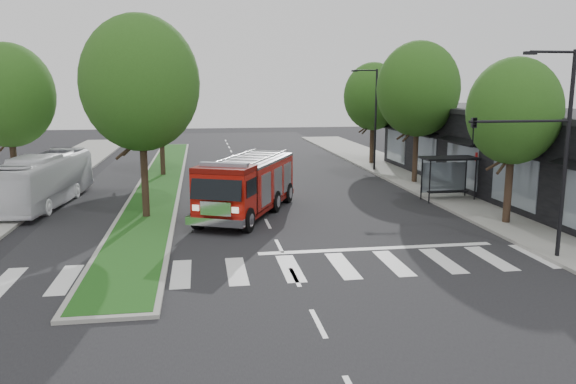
% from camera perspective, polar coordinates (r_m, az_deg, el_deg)
% --- Properties ---
extents(ground, '(140.00, 140.00, 0.00)m').
position_cam_1_polar(ground, '(23.88, -0.91, -5.53)').
color(ground, black).
rests_on(ground, ground).
extents(sidewalk_right, '(5.00, 80.00, 0.15)m').
position_cam_1_polar(sidewalk_right, '(36.87, 16.41, -0.07)').
color(sidewalk_right, gray).
rests_on(sidewalk_right, ground).
extents(median, '(3.00, 50.00, 0.15)m').
position_cam_1_polar(median, '(41.34, -12.72, 1.23)').
color(median, gray).
rests_on(median, ground).
extents(storefront_row, '(8.00, 30.00, 5.00)m').
position_cam_1_polar(storefront_row, '(38.67, 22.65, 3.66)').
color(storefront_row, black).
rests_on(storefront_row, ground).
extents(bus_shelter, '(3.20, 1.60, 2.61)m').
position_cam_1_polar(bus_shelter, '(34.36, 15.92, 2.52)').
color(bus_shelter, black).
rests_on(bus_shelter, ground).
extents(tree_right_near, '(4.40, 4.40, 8.05)m').
position_cam_1_polar(tree_right_near, '(28.77, 21.97, 7.60)').
color(tree_right_near, black).
rests_on(tree_right_near, ground).
extents(tree_right_mid, '(5.60, 5.60, 9.72)m').
position_cam_1_polar(tree_right_mid, '(39.55, 13.08, 10.14)').
color(tree_right_mid, black).
rests_on(tree_right_mid, ground).
extents(tree_right_far, '(5.00, 5.00, 8.73)m').
position_cam_1_polar(tree_right_far, '(48.98, 8.64, 9.57)').
color(tree_right_far, black).
rests_on(tree_right_far, ground).
extents(tree_median_near, '(5.80, 5.80, 10.16)m').
position_cam_1_polar(tree_median_near, '(28.86, -14.79, 10.62)').
color(tree_median_near, black).
rests_on(tree_median_near, ground).
extents(tree_median_far, '(5.60, 5.60, 9.72)m').
position_cam_1_polar(tree_median_far, '(42.81, -12.91, 10.16)').
color(tree_median_far, black).
rests_on(tree_median_far, ground).
extents(tree_left_mid, '(5.20, 5.20, 9.16)m').
position_cam_1_polar(tree_left_mid, '(36.37, -26.56, 8.77)').
color(tree_left_mid, black).
rests_on(tree_left_mid, ground).
extents(streetlight_right_near, '(4.08, 0.22, 8.00)m').
position_cam_1_polar(streetlight_right_near, '(23.17, 24.73, 4.76)').
color(streetlight_right_near, black).
rests_on(streetlight_right_near, ground).
extents(streetlight_right_far, '(2.11, 0.20, 8.00)m').
position_cam_1_polar(streetlight_right_far, '(44.86, 8.72, 7.75)').
color(streetlight_right_far, black).
rests_on(streetlight_right_far, ground).
extents(fire_engine, '(6.23, 9.49, 3.18)m').
position_cam_1_polar(fire_engine, '(29.50, -4.15, 0.61)').
color(fire_engine, '#5E0905').
rests_on(fire_engine, ground).
extents(city_bus, '(3.49, 10.64, 2.91)m').
position_cam_1_polar(city_bus, '(34.70, -23.54, 1.14)').
color(city_bus, silver).
rests_on(city_bus, ground).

